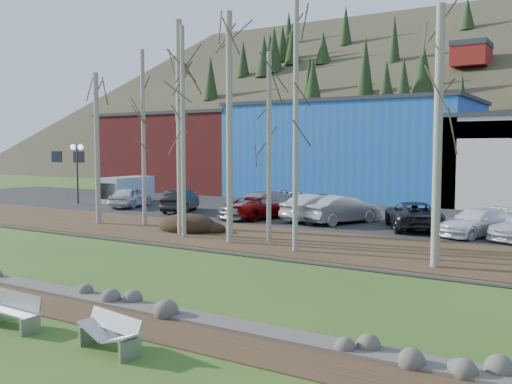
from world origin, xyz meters
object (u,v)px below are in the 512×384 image
Objects in this scene: bench_damaged at (111,333)px; car_3 at (259,205)px; car_2 at (262,207)px; car_6 at (413,215)px; car_1 at (180,201)px; car_0 at (130,197)px; van_grey at (125,190)px; bench_intact at (14,311)px; car_8 at (477,222)px; car_9 at (342,209)px; street_lamp at (77,157)px; car_5 at (320,208)px; car_4 at (315,205)px.

bench_damaged is 22.42m from car_3.
car_6 reaches higher than car_2.
bench_damaged is at bearing 100.67° from car_1.
car_3 is (11.06, -0.45, 0.07)m from car_0.
bench_intact is at bearing -54.15° from van_grey.
car_2 is at bearing 122.16° from bench_damaged.
car_9 reaches higher than car_8.
car_3 is at bearing 122.56° from bench_damaged.
bench_intact is 0.39× the size of street_lamp.
car_5 is 8.78m from car_8.
car_3 is 5.26m from car_9.
car_3 is at bearing 28.80° from car_5.
car_4 is (2.43, 2.28, 0.07)m from car_2.
car_6 is at bearing 17.00° from street_lamp.
bench_intact is 21.13m from car_9.
car_5 reaches higher than car_0.
car_2 is 0.22m from car_3.
car_4 is 0.95× the size of van_grey.
car_1 is at bearing 135.29° from bench_damaged.
bench_intact is 0.36× the size of car_9.
street_lamp is at bearing 23.66° from car_5.
bench_intact is at bearing -61.56° from car_4.
bench_intact is 0.36× the size of car_5.
car_5 reaches higher than car_4.
street_lamp is 1.03× the size of car_4.
car_9 is at bearing 161.45° from car_0.
car_5 is (3.69, 0.41, 0.11)m from car_2.
car_3 is at bearing -154.89° from car_8.
car_3 is 3.45m from car_4.
car_6 is (5.39, -0.13, -0.07)m from car_5.
bench_damaged is 0.35× the size of car_6.
van_grey is (-19.70, 23.73, 0.69)m from bench_intact.
car_0 is (-19.88, 21.06, 0.46)m from bench_damaged.
van_grey is (-17.91, 2.61, 0.19)m from car_5.
street_lamp reaches higher than car_3.
street_lamp is at bearing -15.64° from car_0.
car_4 is at bearing 99.52° from bench_intact.
car_5 is at bearing -158.36° from car_8.
car_4 reaches higher than car_0.
bench_damaged is at bearing -53.92° from car_4.
street_lamp reaches higher than car_4.
car_6 is 1.09× the size of car_9.
street_lamp is 1.00× the size of car_1.
car_8 is (3.34, -0.75, -0.06)m from car_6.
car_5 reaches higher than car_8.
car_4 is at bearing -12.21° from car_9.
street_lamp is 1.06× the size of car_0.
car_2 is (-8.64, 20.58, 0.42)m from bench_damaged.
car_4 is 0.91× the size of car_5.
car_4 is at bearing -32.80° from car_5.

